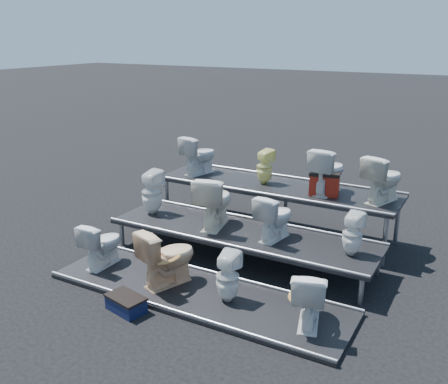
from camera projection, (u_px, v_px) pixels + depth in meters
The scene contains 18 objects.
ground at pixel (241, 259), 7.80m from camera, with size 80.00×80.00×0.00m, color black.
tier_front at pixel (197, 293), 6.71m from camera, with size 4.20×1.20×0.06m, color black.
tier_mid at pixel (241, 245), 7.73m from camera, with size 4.20×1.20×0.46m, color black.
tier_back at pixel (275, 209), 8.75m from camera, with size 4.20×1.20×0.86m, color black.
toilet_0 at pixel (102, 244), 7.36m from camera, with size 0.38×0.67×0.69m, color silver.
toilet_1 at pixel (168, 256), 6.79m from camera, with size 0.45×0.80×0.81m, color beige.
toilet_2 at pixel (228, 277), 6.38m from camera, with size 0.30×0.31×0.67m, color silver.
toilet_3 at pixel (309, 296), 5.86m from camera, with size 0.40×0.71×0.72m, color silver.
toilet_4 at pixel (152, 192), 8.33m from camera, with size 0.34×0.34×0.75m, color silver.
toilet_5 at pixel (214, 201), 7.75m from camera, with size 0.47×0.82×0.83m, color silver.
toilet_6 at pixel (275, 217), 7.30m from camera, with size 0.38×0.67×0.69m, color silver.
toilet_7 at pixel (353, 234), 6.78m from camera, with size 0.27×0.28×0.61m, color silver.
toilet_8 at pixel (199, 155), 9.23m from camera, with size 0.40×0.70×0.72m, color silver.
toilet_9 at pixel (265, 167), 8.63m from camera, with size 0.27×0.28×0.61m, color #F1EF91.
toilet_10 at pixel (328, 171), 8.09m from camera, with size 0.43×0.75×0.77m, color silver.
toilet_11 at pixel (383, 179), 7.68m from camera, with size 0.41×0.73×0.74m, color silver.
red_crate at pixel (325, 184), 8.10m from camera, with size 0.46×0.37×0.33m, color maroon.
step_stool at pixel (126, 304), 6.32m from camera, with size 0.49×0.30×0.18m, color #0F1536.
Camera 1 is at (3.22, -6.34, 3.37)m, focal length 40.00 mm.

